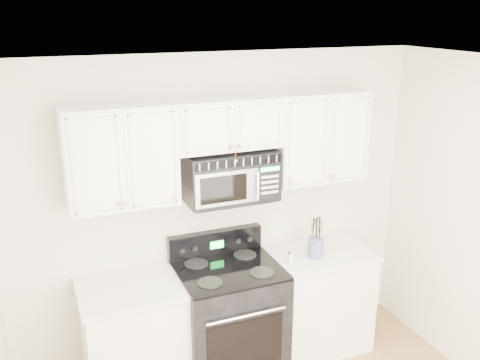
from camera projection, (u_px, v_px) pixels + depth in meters
room at (330, 316)px, 2.94m from camera, size 3.51×3.51×2.61m
base_cabinet_left at (139, 341)px, 4.19m from camera, size 0.86×0.65×0.92m
base_cabinet_right at (317, 301)px, 4.76m from camera, size 0.86×0.65×0.92m
range at (229, 317)px, 4.41m from camera, size 0.82×0.74×1.13m
upper_cabinets at (226, 141)px, 4.14m from camera, size 2.44×0.37×0.75m
microwave at (231, 176)px, 4.22m from camera, size 0.73×0.41×0.40m
utensil_crock at (316, 246)px, 4.47m from camera, size 0.13×0.13×0.36m
shaker_salt at (291, 258)px, 4.35m from camera, size 0.05×0.05×0.11m
shaker_pepper at (302, 246)px, 4.58m from camera, size 0.04×0.04×0.10m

